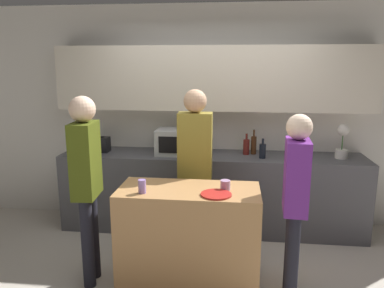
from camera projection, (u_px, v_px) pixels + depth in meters
back_wall at (213, 102)px, 4.59m from camera, size 6.40×0.40×2.70m
back_counter at (211, 192)px, 4.56m from camera, size 3.60×0.62×0.93m
kitchen_island at (189, 237)px, 3.38m from camera, size 1.25×0.57×0.92m
microwave at (179, 142)px, 4.47m from camera, size 0.52×0.39×0.30m
toaster at (99, 144)px, 4.60m from camera, size 0.26×0.16×0.18m
potted_plant at (342, 141)px, 4.25m from camera, size 0.14×0.14×0.40m
bottle_0 at (246, 147)px, 4.46m from camera, size 0.08×0.08×0.25m
bottle_1 at (254, 145)px, 4.47m from camera, size 0.07×0.07×0.30m
bottle_2 at (263, 151)px, 4.28m from camera, size 0.07×0.07×0.23m
plate_on_island at (216, 194)px, 3.12m from camera, size 0.26×0.26×0.01m
cup_0 at (225, 185)px, 3.26m from camera, size 0.09×0.09×0.08m
cup_1 at (142, 186)px, 3.17m from camera, size 0.07×0.07×0.12m
person_left at (86, 175)px, 3.30m from camera, size 0.23×0.35×1.73m
person_center at (195, 159)px, 3.79m from camera, size 0.34×0.23×1.75m
person_right at (295, 192)px, 3.11m from camera, size 0.22×0.35×1.61m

